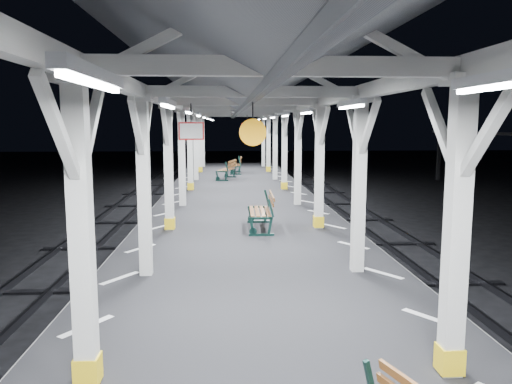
{
  "coord_description": "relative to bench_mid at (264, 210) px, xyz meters",
  "views": [
    {
      "loc": [
        -0.5,
        -11.16,
        3.8
      ],
      "look_at": [
        0.21,
        0.55,
        2.2
      ],
      "focal_mm": 35.0,
      "sensor_mm": 36.0,
      "label": 1
    }
  ],
  "objects": [
    {
      "name": "bench_mid",
      "position": [
        0.0,
        0.0,
        0.0
      ],
      "size": [
        0.71,
        1.8,
        0.97
      ],
      "rotation": [
        0.0,
        0.0,
        -0.02
      ],
      "color": "black",
      "rests_on": "platform"
    },
    {
      "name": "platform",
      "position": [
        -0.51,
        -1.95,
        -1.01
      ],
      "size": [
        6.0,
        50.0,
        1.0
      ],
      "primitive_type": "cube",
      "color": "black",
      "rests_on": "ground"
    },
    {
      "name": "track_left",
      "position": [
        -5.51,
        -1.95,
        -1.44
      ],
      "size": [
        2.2,
        60.0,
        0.16
      ],
      "color": "#2D2D33",
      "rests_on": "ground"
    },
    {
      "name": "hazard_stripes_right",
      "position": [
        1.94,
        -1.95,
        -0.51
      ],
      "size": [
        1.0,
        48.0,
        0.01
      ],
      "primitive_type": "cube",
      "color": "silver",
      "rests_on": "platform"
    },
    {
      "name": "bench_extra",
      "position": [
        -0.34,
        15.42,
        -0.01
      ],
      "size": [
        0.7,
        1.77,
        0.95
      ],
      "rotation": [
        0.0,
        0.0,
        -0.02
      ],
      "color": "black",
      "rests_on": "platform"
    },
    {
      "name": "canopy",
      "position": [
        -0.51,
        -1.96,
        3.04
      ],
      "size": [
        5.4,
        49.0,
        4.65
      ],
      "color": "silver",
      "rests_on": "platform"
    },
    {
      "name": "bench_far",
      "position": [
        -0.88,
        12.33,
        0.01
      ],
      "size": [
        1.1,
        1.93,
        0.99
      ],
      "rotation": [
        0.0,
        0.0,
        -0.25
      ],
      "color": "black",
      "rests_on": "platform"
    },
    {
      "name": "hazard_stripes_left",
      "position": [
        -2.96,
        -1.95,
        -0.51
      ],
      "size": [
        1.0,
        48.0,
        0.01
      ],
      "primitive_type": "cube",
      "color": "silver",
      "rests_on": "platform"
    },
    {
      "name": "ground",
      "position": [
        -0.51,
        -1.95,
        -1.51
      ],
      "size": [
        120.0,
        120.0,
        0.0
      ],
      "primitive_type": "plane",
      "color": "black",
      "rests_on": "ground"
    },
    {
      "name": "track_right",
      "position": [
        4.49,
        -1.95,
        -1.44
      ],
      "size": [
        2.2,
        60.0,
        0.16
      ],
      "color": "#2D2D33",
      "rests_on": "ground"
    }
  ]
}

